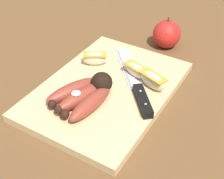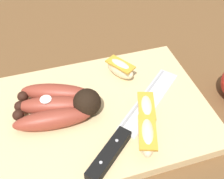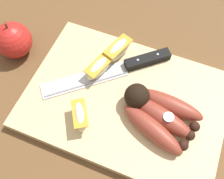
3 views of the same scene
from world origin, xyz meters
TOP-DOWN VIEW (x-y plane):
  - ground_plane at (0.00, 0.00)m, footprint 6.00×6.00m
  - cutting_board at (-0.00, 0.00)m, footprint 0.39×0.28m
  - banana_bunch at (0.07, -0.02)m, footprint 0.15×0.12m
  - chefs_knife at (-0.02, 0.07)m, footprint 0.23×0.21m
  - apple_wedge_near at (-0.05, 0.09)m, footprint 0.05×0.08m
  - apple_wedge_middle at (-0.06, -0.07)m, footprint 0.05×0.07m
  - apple_wedge_far at (-0.07, 0.04)m, footprint 0.05×0.07m
  - whole_apple at (-0.27, 0.03)m, footprint 0.08×0.08m

SIDE VIEW (x-z plane):
  - ground_plane at x=0.00m, z-range 0.00..0.00m
  - cutting_board at x=0.00m, z-range 0.00..0.02m
  - chefs_knife at x=-0.02m, z-range 0.02..0.04m
  - apple_wedge_far at x=-0.07m, z-range 0.02..0.05m
  - banana_bunch at x=0.07m, z-range 0.01..0.06m
  - apple_wedge_middle at x=-0.06m, z-range 0.02..0.06m
  - whole_apple at x=-0.27m, z-range -0.01..0.09m
  - apple_wedge_near at x=-0.05m, z-range 0.02..0.06m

